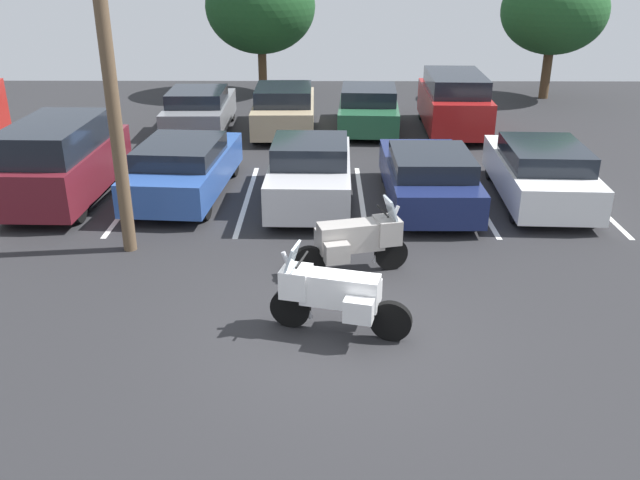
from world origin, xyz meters
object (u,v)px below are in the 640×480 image
object	(u,v)px
motorcycle_touring	(334,294)
car_far_tan	(284,109)
car_maroon	(62,160)
car_far_grey	(200,110)
car_far_red	(454,102)
car_blue	(185,168)
car_far_green	(368,109)
car_white	(540,172)
car_navy	(428,177)
car_silver	(310,173)
motorcycle_second	(356,240)

from	to	relation	value
motorcycle_touring	car_far_tan	world-z (taller)	car_far_tan
car_maroon	car_far_grey	size ratio (longest dim) A/B	1.04
car_far_tan	car_far_red	size ratio (longest dim) A/B	0.96
car_blue	car_far_green	distance (m)	8.23
motorcycle_touring	car_white	distance (m)	7.89
car_maroon	car_white	xyz separation A→B (m)	(11.34, 0.04, -0.27)
car_white	car_far_green	size ratio (longest dim) A/B	1.06
car_far_red	car_blue	bearing A→B (deg)	-139.87
car_white	car_far_tan	size ratio (longest dim) A/B	1.04
car_far_tan	car_far_green	size ratio (longest dim) A/B	1.02
car_maroon	car_navy	world-z (taller)	car_maroon
car_maroon	car_silver	world-z (taller)	car_maroon
car_navy	car_white	distance (m)	2.71
car_maroon	car_blue	xyz separation A→B (m)	(2.81, 0.33, -0.27)
car_maroon	car_far_green	xyz separation A→B (m)	(7.66, 6.98, -0.29)
car_far_tan	motorcycle_touring	bearing A→B (deg)	-83.39
car_maroon	car_silver	size ratio (longest dim) A/B	1.07
car_far_green	car_maroon	bearing A→B (deg)	-137.64
car_far_green	car_far_red	world-z (taller)	car_far_red
car_silver	car_far_tan	bearing A→B (deg)	98.25
car_silver	car_far_grey	world-z (taller)	car_silver
car_far_tan	car_navy	bearing A→B (deg)	-61.21
motorcycle_second	car_far_grey	xyz separation A→B (m)	(-4.67, 10.55, 0.04)
car_far_red	car_white	bearing A→B (deg)	-82.38
motorcycle_second	car_maroon	bearing A→B (deg)	149.67
car_white	car_silver	bearing A→B (deg)	-177.57
motorcycle_touring	car_far_grey	xyz separation A→B (m)	(-4.25, 12.66, 0.04)
car_maroon	car_far_red	size ratio (longest dim) A/B	0.99
car_far_grey	car_far_green	size ratio (longest dim) A/B	1.01
motorcycle_touring	car_maroon	xyz separation A→B (m)	(-6.36, 6.09, 0.31)
motorcycle_second	car_far_red	bearing A→B (deg)	71.22
car_blue	car_far_green	xyz separation A→B (m)	(4.85, 6.65, -0.02)
motorcycle_touring	car_far_grey	bearing A→B (deg)	108.53
car_silver	car_far_red	size ratio (longest dim) A/B	0.92
motorcycle_second	car_far_tan	world-z (taller)	car_far_tan
car_blue	car_far_red	size ratio (longest dim) A/B	1.03
motorcycle_touring	car_far_red	xyz separation A→B (m)	(4.08, 12.85, 0.28)
car_maroon	car_far_grey	world-z (taller)	car_maroon
car_navy	car_far_green	bearing A→B (deg)	97.74
car_far_green	car_far_red	distance (m)	2.80
motorcycle_touring	car_blue	world-z (taller)	motorcycle_touring
car_silver	car_far_red	world-z (taller)	car_far_red
motorcycle_second	car_white	size ratio (longest dim) A/B	0.47
motorcycle_touring	car_far_grey	world-z (taller)	car_far_grey
car_far_green	motorcycle_touring	bearing A→B (deg)	-95.68
car_navy	car_white	bearing A→B (deg)	5.21
car_far_grey	motorcycle_second	bearing A→B (deg)	-66.11
car_maroon	car_far_green	bearing A→B (deg)	42.36
car_blue	car_far_red	xyz separation A→B (m)	(7.62, 6.43, 0.25)
car_white	car_far_grey	bearing A→B (deg)	144.66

